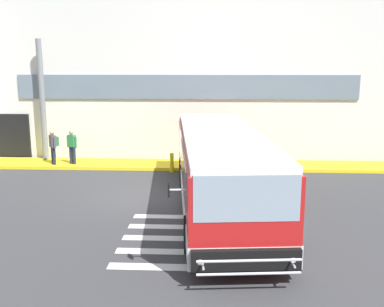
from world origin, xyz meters
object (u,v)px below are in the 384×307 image
at_px(entry_support_column, 42,101).
at_px(passenger_by_doorway, 72,145).
at_px(safety_bollard_yellow, 172,163).
at_px(bus_main_foreground, 220,170).
at_px(passenger_near_column, 53,145).

bearing_deg(entry_support_column, passenger_by_doorway, -29.80).
xyz_separation_m(entry_support_column, passenger_by_doorway, (1.70, -0.97, -2.06)).
xyz_separation_m(entry_support_column, safety_bollard_yellow, (6.61, -1.80, -2.69)).
height_order(entry_support_column, safety_bollard_yellow, entry_support_column).
relative_size(bus_main_foreground, passenger_by_doorway, 6.91).
bearing_deg(passenger_near_column, safety_bollard_yellow, -7.12).
distance_m(passenger_by_doorway, safety_bollard_yellow, 5.02).
bearing_deg(passenger_near_column, passenger_by_doorway, 6.77).
height_order(entry_support_column, passenger_by_doorway, entry_support_column).
xyz_separation_m(entry_support_column, passenger_near_column, (0.82, -1.08, -2.03)).
distance_m(entry_support_column, safety_bollard_yellow, 7.36).
bearing_deg(safety_bollard_yellow, passenger_near_column, 172.88).
height_order(bus_main_foreground, passenger_near_column, bus_main_foreground).
distance_m(passenger_near_column, passenger_by_doorway, 0.88).
bearing_deg(safety_bollard_yellow, passenger_by_doorway, 170.44).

